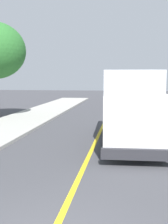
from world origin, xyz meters
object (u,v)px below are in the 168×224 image
at_px(parked_car_near, 139,108).
at_px(parked_car_far, 130,96).
at_px(parked_car_furthest, 129,93).
at_px(box_truck, 131,103).
at_px(parked_car_mid, 137,100).

xyz_separation_m(parked_car_near, parked_car_far, (-0.38, 12.89, 0.00)).
bearing_deg(parked_car_furthest, parked_car_far, -89.79).
height_order(box_truck, parked_car_mid, box_truck).
bearing_deg(parked_car_near, parked_car_furthest, 91.18).
height_order(parked_car_near, parked_car_mid, same).
bearing_deg(parked_car_mid, box_truck, -93.67).
height_order(parked_car_near, parked_car_furthest, same).
height_order(parked_car_mid, parked_car_furthest, same).
distance_m(parked_car_mid, parked_car_far, 6.56).
distance_m(parked_car_near, parked_car_furthest, 19.87).
bearing_deg(box_truck, parked_car_mid, 86.33).
bearing_deg(parked_car_mid, parked_car_far, 94.68).
distance_m(parked_car_far, parked_car_furthest, 6.98).
relative_size(box_truck, parked_car_mid, 1.63).
bearing_deg(parked_car_furthest, parked_car_mid, -87.62).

